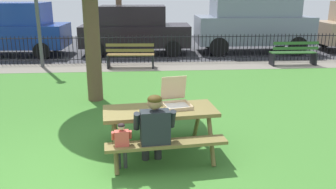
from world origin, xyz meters
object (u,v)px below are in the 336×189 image
(child_at_table, at_px, (122,142))
(parked_car_right, at_px, (253,21))
(adult_at_table, at_px, (154,128))
(park_bench_center, at_px, (131,56))
(park_bench_right, at_px, (294,53))
(picnic_table_foreground, at_px, (160,119))
(pizza_box_open, at_px, (176,99))
(parked_car_left, at_px, (8,28))
(parked_car_center, at_px, (135,29))

(child_at_table, xyz_separation_m, parked_car_right, (4.99, 9.97, 0.81))
(adult_at_table, relative_size, child_at_table, 1.48)
(child_at_table, distance_m, park_bench_center, 7.23)
(park_bench_center, height_order, park_bench_right, same)
(picnic_table_foreground, distance_m, park_bench_center, 6.67)
(picnic_table_foreground, bearing_deg, adult_at_table, -102.31)
(pizza_box_open, bearing_deg, child_at_table, -138.24)
(picnic_table_foreground, relative_size, parked_car_right, 0.41)
(parked_car_left, bearing_deg, adult_at_table, -61.16)
(park_bench_center, bearing_deg, park_bench_right, -0.00)
(picnic_table_foreground, distance_m, adult_at_table, 0.53)
(child_at_table, xyz_separation_m, park_bench_right, (5.65, 7.23, -0.08))
(pizza_box_open, relative_size, park_bench_right, 0.35)
(parked_car_left, distance_m, parked_car_center, 5.04)
(picnic_table_foreground, xyz_separation_m, parked_car_center, (-0.52, 9.37, 0.41))
(pizza_box_open, height_order, parked_car_center, parked_car_center)
(picnic_table_foreground, distance_m, pizza_box_open, 0.43)
(park_bench_center, height_order, parked_car_left, parked_car_left)
(adult_at_table, bearing_deg, parked_car_right, 65.46)
(adult_at_table, height_order, parked_car_center, parked_car_center)
(park_bench_right, xyz_separation_m, parked_car_center, (-5.57, 2.74, 0.59))
(picnic_table_foreground, bearing_deg, parked_car_center, 93.15)
(pizza_box_open, height_order, parked_car_left, parked_car_left)
(parked_car_center, bearing_deg, parked_car_right, -0.01)
(picnic_table_foreground, distance_m, parked_car_center, 9.40)
(parked_car_left, bearing_deg, park_bench_center, -29.14)
(picnic_table_foreground, relative_size, child_at_table, 2.42)
(adult_at_table, xyz_separation_m, child_at_table, (-0.48, -0.08, -0.16))
(parked_car_left, relative_size, parked_car_right, 1.00)
(parked_car_center, bearing_deg, child_at_table, -90.42)
(adult_at_table, distance_m, park_bench_right, 8.82)
(parked_car_left, bearing_deg, parked_car_center, 0.01)
(pizza_box_open, distance_m, parked_car_right, 10.10)
(pizza_box_open, bearing_deg, adult_at_table, -119.16)
(child_at_table, bearing_deg, picnic_table_foreground, 45.46)
(park_bench_right, height_order, parked_car_center, parked_car_center)
(adult_at_table, height_order, child_at_table, adult_at_table)
(adult_at_table, height_order, parked_car_left, parked_car_left)
(adult_at_table, distance_m, park_bench_center, 7.17)
(pizza_box_open, bearing_deg, parked_car_center, 94.87)
(adult_at_table, bearing_deg, picnic_table_foreground, 77.69)
(child_at_table, bearing_deg, park_bench_center, 90.42)
(picnic_table_foreground, height_order, adult_at_table, adult_at_table)
(adult_at_table, bearing_deg, parked_car_left, 118.84)
(picnic_table_foreground, bearing_deg, parked_car_left, 120.66)
(parked_car_right, bearing_deg, park_bench_right, -76.52)
(parked_car_left, distance_m, parked_car_right, 9.96)
(pizza_box_open, xyz_separation_m, park_bench_right, (4.79, 6.46, -0.47))
(child_at_table, distance_m, parked_car_left, 11.15)
(adult_at_table, bearing_deg, parked_car_center, 92.34)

